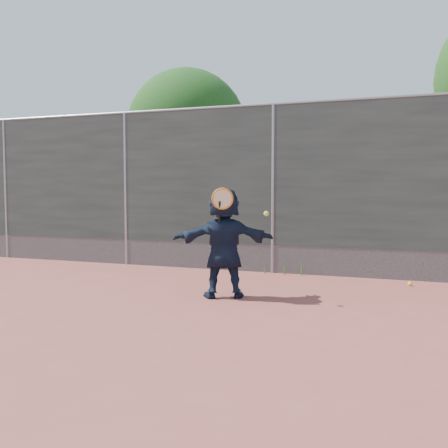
% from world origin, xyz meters
% --- Properties ---
extents(ground, '(80.00, 80.00, 0.00)m').
position_xyz_m(ground, '(0.00, 0.00, 0.00)').
color(ground, '#9E4C42').
rests_on(ground, ground).
extents(player, '(1.48, 0.98, 1.53)m').
position_xyz_m(player, '(-0.13, 1.28, 0.77)').
color(player, '#121E32').
rests_on(player, ground).
extents(ball_ground, '(0.07, 0.07, 0.07)m').
position_xyz_m(ball_ground, '(2.32, 3.01, 0.03)').
color(ball_ground, '#C6F035').
rests_on(ball_ground, ground).
extents(fence, '(20.00, 0.06, 3.03)m').
position_xyz_m(fence, '(-0.00, 3.50, 1.58)').
color(fence, '#38423D').
rests_on(fence, ground).
extents(swing_action, '(0.76, 0.17, 0.51)m').
position_xyz_m(swing_action, '(-0.03, 1.09, 1.34)').
color(swing_action, orange).
rests_on(swing_action, ground).
extents(tree_left, '(3.15, 3.00, 4.53)m').
position_xyz_m(tree_left, '(-2.85, 6.55, 2.94)').
color(tree_left, '#382314').
rests_on(tree_left, ground).
extents(weed_clump, '(0.68, 0.07, 0.30)m').
position_xyz_m(weed_clump, '(0.29, 3.38, 0.13)').
color(weed_clump, '#387226').
rests_on(weed_clump, ground).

